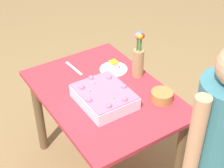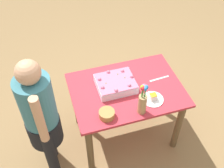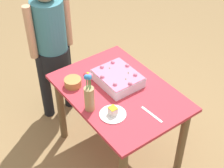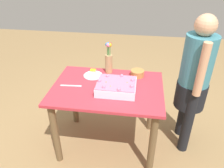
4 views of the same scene
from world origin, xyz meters
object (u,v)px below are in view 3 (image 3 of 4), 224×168
object	(u,v)px
sheet_cake	(118,78)
fruit_bowl	(73,82)
person_standing	(51,44)
cake_knife	(152,114)
serving_plate_with_slice	(113,113)
flower_vase	(89,94)

from	to	relation	value
sheet_cake	fruit_bowl	bearing A→B (deg)	-119.89
sheet_cake	fruit_bowl	xyz separation A→B (m)	(-0.19, -0.33, -0.01)
sheet_cake	person_standing	world-z (taller)	person_standing
fruit_bowl	cake_knife	bearing A→B (deg)	25.07
sheet_cake	cake_knife	size ratio (longest dim) A/B	1.73
serving_plate_with_slice	fruit_bowl	distance (m)	0.48
flower_vase	person_standing	size ratio (longest dim) A/B	0.23
person_standing	cake_knife	bearing A→B (deg)	9.07
fruit_bowl	person_standing	size ratio (longest dim) A/B	0.10
flower_vase	cake_knife	bearing A→B (deg)	46.18
sheet_cake	fruit_bowl	distance (m)	0.38
serving_plate_with_slice	fruit_bowl	size ratio (longest dim) A/B	1.44
sheet_cake	cake_knife	bearing A→B (deg)	-2.72
serving_plate_with_slice	cake_knife	bearing A→B (deg)	53.93
sheet_cake	person_standing	distance (m)	0.79
sheet_cake	serving_plate_with_slice	world-z (taller)	sheet_cake
sheet_cake	serving_plate_with_slice	size ratio (longest dim) A/B	1.80
cake_knife	flower_vase	world-z (taller)	flower_vase
serving_plate_with_slice	person_standing	bearing A→B (deg)	177.47
cake_knife	flower_vase	bearing A→B (deg)	-137.74
serving_plate_with_slice	person_standing	distance (m)	1.05
sheet_cake	cake_knife	xyz separation A→B (m)	(0.47, -0.02, -0.05)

